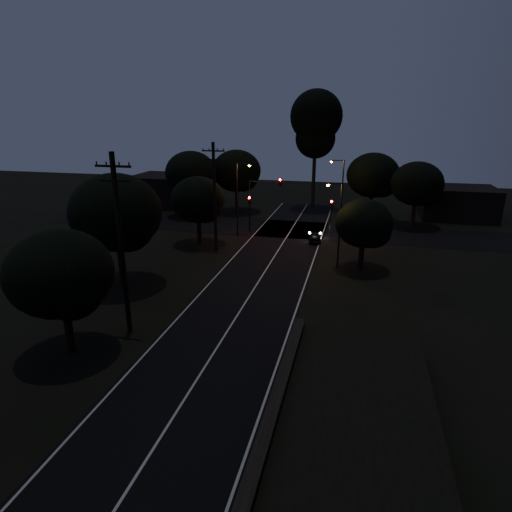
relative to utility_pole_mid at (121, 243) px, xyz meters
The scene contains 21 objects.
road_surface 18.13m from the utility_pole_mid, 69.58° to the left, with size 60.00×70.00×0.03m.
utility_pole_mid is the anchor object (origin of this frame).
utility_pole_far 17.00m from the utility_pole_mid, 90.00° to the left, with size 2.20×0.30×10.50m.
tree_left_b 3.75m from the utility_pole_mid, 120.03° to the right, with size 5.66×5.66×7.19m.
tree_left_c 8.07m from the utility_pole_mid, 121.80° to the left, with size 6.96×6.96×8.80m.
tree_left_d 19.07m from the utility_pole_mid, 96.96° to the left, with size 5.52×5.52×7.00m.
tree_far_nw 34.98m from the utility_pole_mid, 94.53° to the left, with size 6.64×6.64×8.41m.
tree_far_w 31.83m from the utility_pole_mid, 104.12° to the left, with size 6.64×6.64×8.47m.
tree_far_ne 38.05m from the utility_pole_mid, 66.40° to the left, with size 6.62×6.62×8.38m.
tree_far_e 37.75m from the utility_pole_mid, 57.62° to the left, with size 6.08×6.08×7.71m.
tree_right_a 20.64m from the utility_pole_mid, 46.44° to the left, with size 4.85×4.85×6.17m.
tall_pine 41.04m from the utility_pole_mid, 80.07° to the left, with size 7.14×7.14×16.22m.
building_left 39.72m from the utility_pole_mid, 110.73° to the left, with size 10.00×8.00×4.40m, color black.
building_right 46.19m from the utility_pole_mid, 55.62° to the left, with size 9.00×7.00×4.00m, color black.
signal_left 25.19m from the utility_pole_mid, 86.79° to the left, with size 0.28×0.35×4.10m.
signal_right 27.30m from the utility_pole_mid, 67.01° to the left, with size 0.28×0.35×4.10m.
signal_mast 25.22m from the utility_pole_mid, 82.96° to the left, with size 3.70×0.35×6.25m.
streetlight_a 23.04m from the utility_pole_mid, 88.27° to the left, with size 1.66×0.26×8.00m.
streetlight_b 31.15m from the utility_pole_mid, 68.70° to the left, with size 1.66×0.26×8.00m.
streetlight_c 19.15m from the utility_pole_mid, 51.74° to the left, with size 1.46×0.26×7.50m.
car 24.91m from the utility_pole_mid, 67.81° to the left, with size 1.24×3.09×1.05m, color black.
Camera 1 is at (7.34, -6.50, 12.96)m, focal length 30.00 mm.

